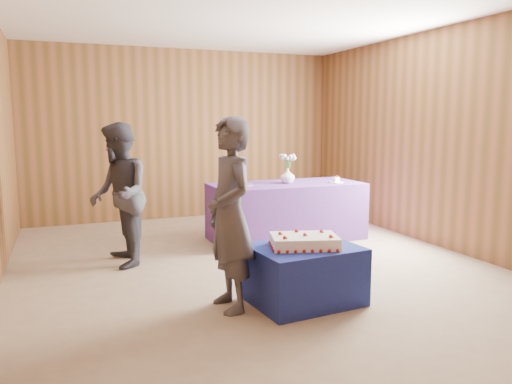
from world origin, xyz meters
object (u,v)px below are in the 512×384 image
cake_table (304,274)px  guest_left (230,215)px  serving_table (286,211)px  vase (288,176)px  sheet_cake (304,241)px  guest_right (119,195)px

cake_table → guest_left: size_ratio=0.56×
serving_table → vase: size_ratio=10.14×
guest_left → sheet_cake: bearing=75.2°
sheet_cake → vase: bearing=84.9°
guest_right → cake_table: bearing=37.1°
cake_table → guest_right: guest_right is taller
sheet_cake → vase: vase is taller
sheet_cake → guest_left: (-0.63, 0.12, 0.25)m
cake_table → sheet_cake: sheet_cake is taller
cake_table → serving_table: (0.85, 2.21, 0.12)m
serving_table → vase: bearing=37.0°
guest_left → guest_right: guest_left is taller
sheet_cake → guest_left: 0.69m
sheet_cake → guest_right: (-1.34, 1.75, 0.23)m
cake_table → vase: (0.87, 2.23, 0.60)m
guest_left → vase: bearing=140.2°
cake_table → vase: vase is taller
serving_table → guest_left: (-1.49, -2.11, 0.43)m
serving_table → sheet_cake: (-0.86, -2.23, 0.18)m
vase → guest_right: size_ratio=0.13×
cake_table → guest_left: 0.86m
cake_table → sheet_cake: bearing=-131.4°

